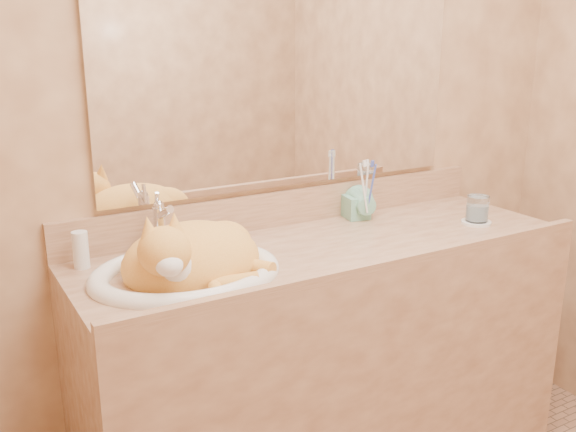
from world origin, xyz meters
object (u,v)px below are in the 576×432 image
cat (190,255)px  soap_dispenser (362,196)px  vanity_counter (328,366)px  water_glass (477,209)px  sink_basin (185,247)px  toothbrush_cup (367,208)px

cat → soap_dispenser: bearing=15.6°
vanity_counter → water_glass: water_glass is taller
sink_basin → toothbrush_cup: bearing=7.4°
toothbrush_cup → water_glass: (0.32, -0.20, 0.00)m
vanity_counter → toothbrush_cup: size_ratio=14.27×
sink_basin → soap_dispenser: bearing=9.1°
vanity_counter → cat: bearing=-176.1°
sink_basin → cat: size_ratio=1.32×
toothbrush_cup → water_glass: bearing=-32.6°
sink_basin → water_glass: bearing=-7.3°
sink_basin → water_glass: 1.05m
sink_basin → toothbrush_cup: (0.73, 0.16, -0.03)m
vanity_counter → water_glass: 0.74m
vanity_counter → toothbrush_cup: 0.55m
vanity_counter → water_glass: bearing=-6.6°
soap_dispenser → water_glass: bearing=-23.9°
vanity_counter → cat: size_ratio=4.07×
soap_dispenser → toothbrush_cup: size_ratio=1.60×
vanity_counter → water_glass: (0.57, -0.07, 0.48)m
cat → water_glass: size_ratio=4.41×
cat → water_glass: (1.05, -0.03, -0.01)m
vanity_counter → soap_dispenser: bearing=33.9°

